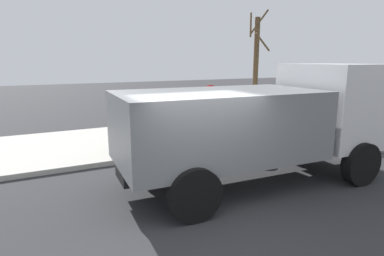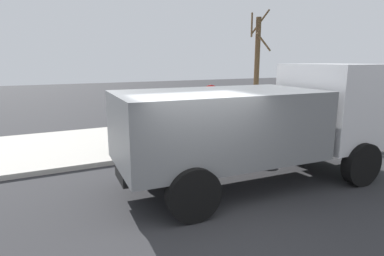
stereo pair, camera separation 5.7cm
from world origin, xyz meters
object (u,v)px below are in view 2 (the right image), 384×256
at_px(loose_tire, 143,134).
at_px(bare_tree, 257,67).
at_px(fire_hydrant, 131,137).
at_px(dump_truck_gray, 264,120).
at_px(stop_sign, 210,103).

height_order(loose_tire, bare_tree, bare_tree).
bearing_deg(fire_hydrant, dump_truck_gray, -58.94).
bearing_deg(bare_tree, loose_tire, -156.47).
relative_size(fire_hydrant, bare_tree, 0.15).
bearing_deg(bare_tree, stop_sign, -146.56).
distance_m(dump_truck_gray, bare_tree, 7.79).
relative_size(loose_tire, stop_sign, 0.57).
bearing_deg(bare_tree, fire_hydrant, -161.43).
xyz_separation_m(stop_sign, bare_tree, (4.05, 2.67, 1.17)).
xyz_separation_m(loose_tire, bare_tree, (6.65, 2.90, 2.01)).
height_order(stop_sign, bare_tree, bare_tree).
height_order(fire_hydrant, bare_tree, bare_tree).
bearing_deg(dump_truck_gray, stop_sign, 82.64).
bearing_deg(dump_truck_gray, loose_tire, 122.60).
bearing_deg(stop_sign, dump_truck_gray, -97.36).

